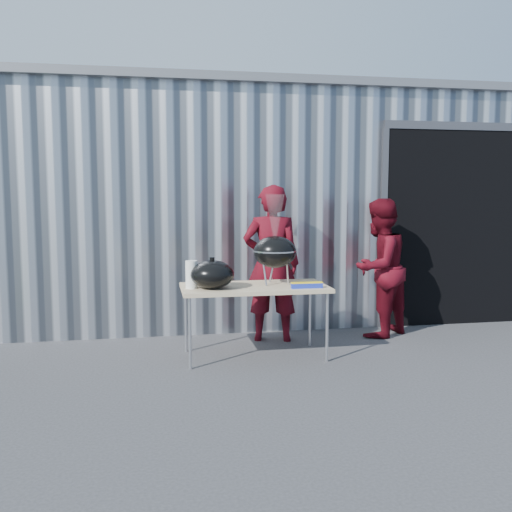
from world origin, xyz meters
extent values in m
plane|color=#333335|center=(0.00, 0.00, 0.00)|extent=(80.00, 80.00, 0.00)
cube|color=silver|center=(0.80, 4.70, 1.50)|extent=(8.00, 6.00, 3.00)
cube|color=slate|center=(0.80, 4.70, 3.05)|extent=(8.20, 6.20, 0.10)
cube|color=black|center=(3.30, 2.27, 1.25)|extent=(2.40, 1.20, 2.50)
cube|color=#4C4C51|center=(3.30, 1.70, 2.55)|extent=(2.52, 0.08, 0.10)
cube|color=tan|center=(0.22, 0.66, 0.73)|extent=(1.50, 0.75, 0.04)
cylinder|color=silver|center=(-0.47, 0.35, 0.35)|extent=(0.03, 0.03, 0.71)
cylinder|color=silver|center=(0.91, 0.35, 0.35)|extent=(0.03, 0.03, 0.71)
cylinder|color=silver|center=(-0.47, 0.98, 0.35)|extent=(0.03, 0.03, 0.71)
cylinder|color=silver|center=(0.91, 0.98, 0.35)|extent=(0.03, 0.03, 0.71)
ellipsoid|color=black|center=(0.45, 0.73, 1.09)|extent=(0.45, 0.45, 0.34)
cylinder|color=silver|center=(0.45, 0.73, 1.10)|extent=(0.46, 0.46, 0.02)
cylinder|color=silver|center=(0.45, 0.73, 1.12)|extent=(0.43, 0.43, 0.01)
cylinder|color=silver|center=(0.45, 0.87, 0.87)|extent=(0.02, 0.02, 0.24)
cylinder|color=silver|center=(0.33, 0.66, 0.87)|extent=(0.02, 0.02, 0.24)
cylinder|color=silver|center=(0.58, 0.66, 0.87)|extent=(0.02, 0.02, 0.24)
cylinder|color=#BC6D43|center=(0.31, 0.73, 1.13)|extent=(0.02, 0.14, 0.02)
cylinder|color=#BC6D43|center=(0.34, 0.73, 1.13)|extent=(0.02, 0.14, 0.02)
cylinder|color=#BC6D43|center=(0.38, 0.73, 1.13)|extent=(0.02, 0.14, 0.02)
cylinder|color=#BC6D43|center=(0.41, 0.73, 1.13)|extent=(0.02, 0.14, 0.02)
cylinder|color=#BC6D43|center=(0.44, 0.73, 1.13)|extent=(0.02, 0.14, 0.02)
cylinder|color=#BC6D43|center=(0.47, 0.73, 1.13)|extent=(0.02, 0.14, 0.02)
cylinder|color=#BC6D43|center=(0.50, 0.73, 1.13)|extent=(0.02, 0.14, 0.02)
cylinder|color=#BC6D43|center=(0.53, 0.73, 1.13)|extent=(0.02, 0.14, 0.02)
cylinder|color=#BC6D43|center=(0.56, 0.73, 1.13)|extent=(0.02, 0.14, 0.02)
cylinder|color=#BC6D43|center=(0.60, 0.73, 1.13)|extent=(0.02, 0.14, 0.02)
cone|color=silver|center=(0.45, 0.73, 1.42)|extent=(0.20, 0.20, 0.55)
ellipsoid|color=black|center=(-0.22, 0.56, 0.89)|extent=(0.44, 0.44, 0.29)
cylinder|color=black|center=(-0.22, 0.56, 1.05)|extent=(0.05, 0.05, 0.03)
cylinder|color=white|center=(-0.43, 0.61, 0.89)|extent=(0.12, 0.12, 0.28)
cube|color=white|center=(-0.33, 0.87, 0.80)|extent=(0.20, 0.15, 0.10)
cube|color=#1A2EAE|center=(0.72, 0.41, 0.78)|extent=(0.32, 0.06, 0.05)
cube|color=yellow|center=(0.72, 0.41, 0.81)|extent=(0.32, 0.06, 0.01)
imported|color=#490711|center=(0.54, 1.30, 0.90)|extent=(0.73, 0.55, 1.80)
imported|color=#490711|center=(1.84, 1.27, 0.82)|extent=(1.01, 0.97, 1.64)
camera|label=1|loc=(-0.82, -5.06, 1.69)|focal=40.00mm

